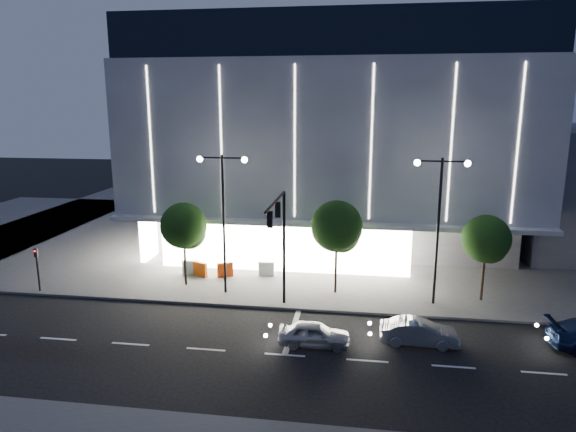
# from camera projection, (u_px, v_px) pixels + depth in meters

# --- Properties ---
(ground) EXTENTS (160.00, 160.00, 0.00)m
(ground) POSITION_uv_depth(u_px,v_px,m) (251.00, 339.00, 26.85)
(ground) COLOR black
(ground) RESTS_ON ground
(sidewalk_museum) EXTENTS (70.00, 40.00, 0.15)m
(sidewalk_museum) POSITION_uv_depth(u_px,v_px,m) (355.00, 230.00, 49.31)
(sidewalk_museum) COLOR #474747
(sidewalk_museum) RESTS_ON ground
(museum) EXTENTS (30.00, 25.80, 18.00)m
(museum) POSITION_uv_depth(u_px,v_px,m) (335.00, 134.00, 45.96)
(museum) COLOR #4C4C51
(museum) RESTS_ON ground
(traffic_mast) EXTENTS (0.33, 5.89, 7.07)m
(traffic_mast) POSITION_uv_depth(u_px,v_px,m) (280.00, 231.00, 28.84)
(traffic_mast) COLOR black
(traffic_mast) RESTS_ON ground
(street_lamp_west) EXTENTS (3.16, 0.36, 9.00)m
(street_lamp_west) POSITION_uv_depth(u_px,v_px,m) (223.00, 204.00, 31.78)
(street_lamp_west) COLOR black
(street_lamp_west) RESTS_ON ground
(street_lamp_east) EXTENTS (3.16, 0.36, 9.00)m
(street_lamp_east) POSITION_uv_depth(u_px,v_px,m) (439.00, 210.00, 29.94)
(street_lamp_east) COLOR black
(street_lamp_east) RESTS_ON ground
(ped_signal_far) EXTENTS (0.22, 0.24, 3.00)m
(ped_signal_far) POSITION_uv_depth(u_px,v_px,m) (37.00, 265.00, 32.90)
(ped_signal_far) COLOR black
(ped_signal_far) RESTS_ON ground
(tree_left) EXTENTS (3.02, 3.02, 5.72)m
(tree_left) POSITION_uv_depth(u_px,v_px,m) (184.00, 228.00, 33.60)
(tree_left) COLOR black
(tree_left) RESTS_ON ground
(tree_mid) EXTENTS (3.25, 3.25, 6.15)m
(tree_mid) POSITION_uv_depth(u_px,v_px,m) (337.00, 229.00, 32.12)
(tree_mid) COLOR black
(tree_mid) RESTS_ON ground
(tree_right) EXTENTS (2.91, 2.91, 5.51)m
(tree_right) POSITION_uv_depth(u_px,v_px,m) (486.00, 241.00, 30.95)
(tree_right) COLOR black
(tree_right) RESTS_ON ground
(car_lead) EXTENTS (3.67, 1.52, 1.25)m
(car_lead) POSITION_uv_depth(u_px,v_px,m) (314.00, 334.00, 25.97)
(car_lead) COLOR #A4A7AC
(car_lead) RESTS_ON ground
(car_second) EXTENTS (3.93, 1.40, 1.29)m
(car_second) POSITION_uv_depth(u_px,v_px,m) (419.00, 332.00, 26.11)
(car_second) COLOR #A4A7AC
(car_second) RESTS_ON ground
(barrier_a) EXTENTS (1.10, 0.68, 1.00)m
(barrier_a) POSITION_uv_depth(u_px,v_px,m) (200.00, 269.00, 35.96)
(barrier_a) COLOR #DF4C0C
(barrier_a) RESTS_ON sidewalk_museum
(barrier_b) EXTENTS (1.13, 0.44, 1.00)m
(barrier_b) POSITION_uv_depth(u_px,v_px,m) (190.00, 267.00, 36.37)
(barrier_b) COLOR white
(barrier_b) RESTS_ON sidewalk_museum
(barrier_c) EXTENTS (1.10, 0.69, 1.00)m
(barrier_c) POSITION_uv_depth(u_px,v_px,m) (225.00, 270.00, 35.84)
(barrier_c) COLOR #C73A0B
(barrier_c) RESTS_ON sidewalk_museum
(barrier_d) EXTENTS (1.11, 0.31, 1.00)m
(barrier_d) POSITION_uv_depth(u_px,v_px,m) (266.00, 269.00, 36.06)
(barrier_d) COLOR white
(barrier_d) RESTS_ON sidewalk_museum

